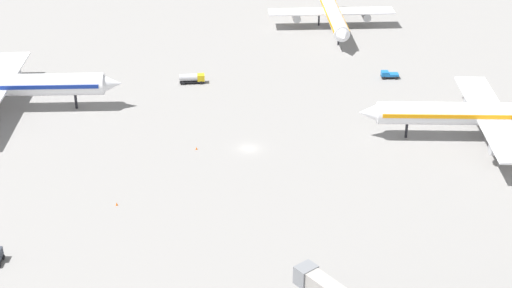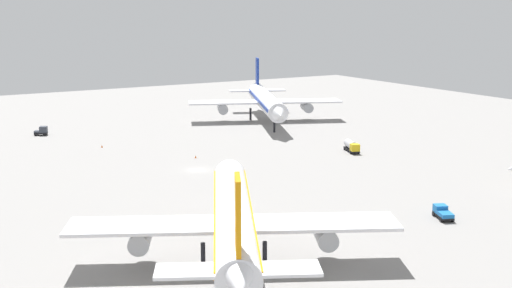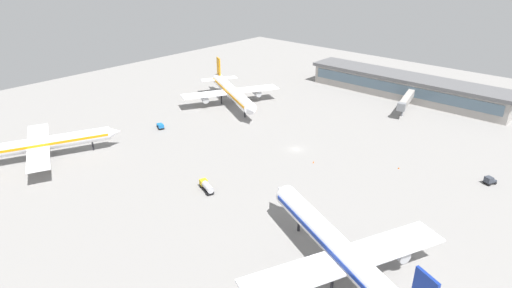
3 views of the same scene
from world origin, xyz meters
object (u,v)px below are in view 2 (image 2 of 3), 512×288
Objects in this scene: airplane_distant at (266,101)px; safety_cone_far_side at (102,146)px; fuel_truck at (352,146)px; safety_cone_near_gate at (196,157)px; airplane_at_gate at (233,217)px; baggage_tug at (42,131)px; pushback_tractor at (443,212)px.

safety_cone_far_side is at bearing -53.93° from airplane_distant.
safety_cone_near_gate is at bearing -90.08° from fuel_truck.
baggage_tug is at bearing 27.46° from airplane_at_gate.
safety_cone_far_side is (11.67, -52.46, -5.85)m from airplane_distant.
airplane_at_gate is at bearing -9.93° from airplane_distant.
safety_cone_far_side is (-33.87, -47.89, -1.09)m from fuel_truck.
baggage_tug is 50.19m from safety_cone_near_gate.
safety_cone_near_gate is at bearing -25.43° from airplane_distant.
fuel_truck is 10.95× the size of safety_cone_near_gate.
airplane_at_gate reaches higher than fuel_truck.
airplane_distant is (-91.03, 60.14, 0.27)m from airplane_at_gate.
airplane_distant is 14.19× the size of baggage_tug.
airplane_distant is at bearing -6.44° from airplane_at_gate.
fuel_truck is (-45.49, 55.57, -4.49)m from airplane_at_gate.
airplane_at_gate reaches higher than safety_cone_near_gate.
airplane_distant is 87.70× the size of safety_cone_near_gate.
safety_cone_near_gate is (-58.87, -14.93, -0.67)m from pushback_tractor.
airplane_distant is at bearing -165.86° from fuel_truck.
airplane_distant is 8.01× the size of fuel_truck.
baggage_tug is 6.18× the size of safety_cone_near_gate.
airplane_distant is at bearing 131.04° from safety_cone_near_gate.
airplane_at_gate is 81.95× the size of safety_cone_near_gate.
safety_cone_far_side is at bearing -146.72° from safety_cone_near_gate.
fuel_truck is at bearing 17.80° from airplane_distant.
pushback_tractor is (46.63, -18.76, -0.42)m from fuel_truck.
pushback_tractor is at bearing -64.76° from airplane_at_gate.
airplane_at_gate reaches higher than pushback_tractor.
safety_cone_near_gate is (-12.23, -33.69, -1.09)m from fuel_truck.
pushback_tractor is 60.73m from safety_cone_near_gate.
baggage_tug is at bearing -77.13° from airplane_distant.
airplane_at_gate is 7.48× the size of fuel_truck.
airplane_distant is 54.06m from safety_cone_far_side.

